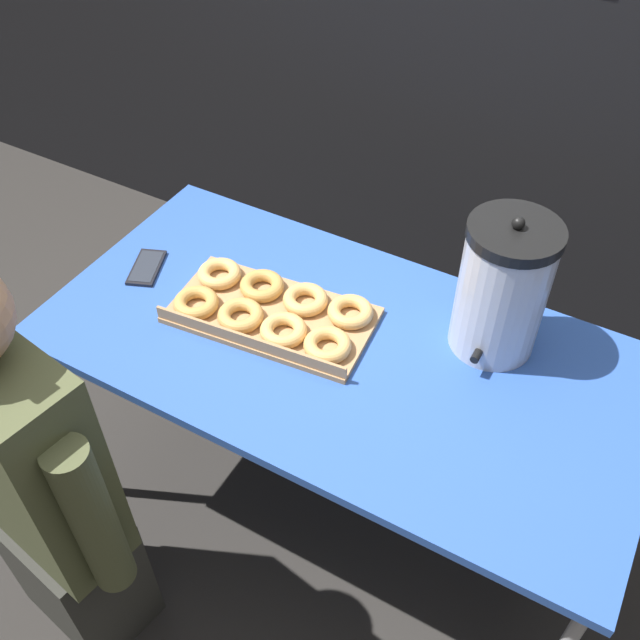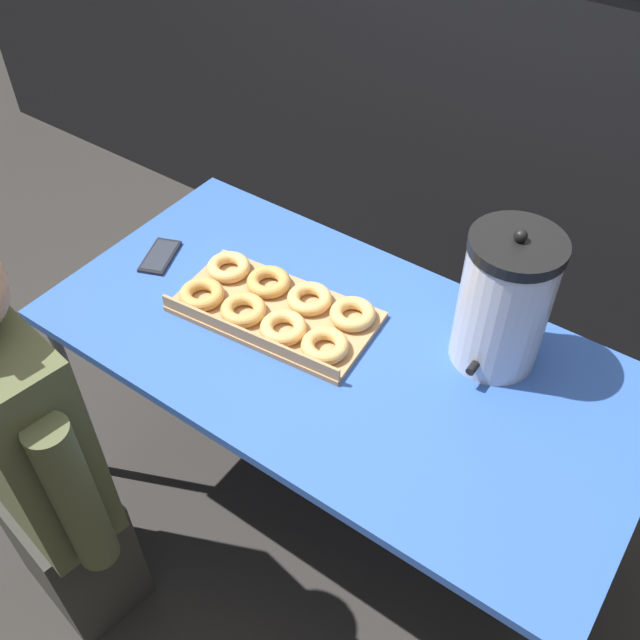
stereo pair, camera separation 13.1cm
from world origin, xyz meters
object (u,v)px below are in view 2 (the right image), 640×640
object	(u,v)px
coffee_urn	(504,301)
person_seated	(33,463)
cell_phone	(160,256)
donut_box	(275,307)

from	to	relation	value
coffee_urn	person_seated	world-z (taller)	person_seated
coffee_urn	person_seated	distance (m)	1.19
coffee_urn	person_seated	bearing A→B (deg)	-133.45
cell_phone	person_seated	bearing A→B (deg)	-98.21
donut_box	person_seated	xyz separation A→B (m)	(-0.26, -0.64, -0.17)
donut_box	cell_phone	distance (m)	0.41
person_seated	cell_phone	bearing A→B (deg)	-67.29
donut_box	person_seated	bearing A→B (deg)	-117.77
donut_box	coffee_urn	world-z (taller)	coffee_urn
coffee_urn	cell_phone	xyz separation A→B (m)	(-0.94, -0.21, -0.18)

